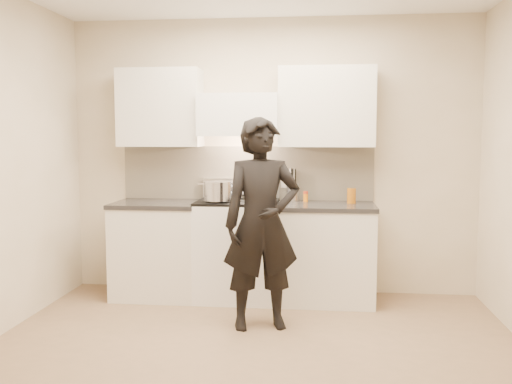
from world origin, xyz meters
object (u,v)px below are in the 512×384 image
stove (238,249)px  wok (252,187)px  counter_right (325,252)px  person (262,224)px  utensil_crock (293,191)px

stove → wok: 0.61m
stove → counter_right: bearing=0.0°
stove → person: person is taller
stove → utensil_crock: (0.51, 0.25, 0.54)m
counter_right → person: (-0.52, -0.81, 0.39)m
wok → utensil_crock: size_ratio=1.41×
stove → wok: (0.12, 0.14, 0.58)m
wok → person: size_ratio=0.26×
wok → person: 1.00m
stove → wok: bearing=50.1°
wok → utensil_crock: wok is taller
utensil_crock → wok: bearing=-165.5°
utensil_crock → person: person is taller
utensil_crock → person: bearing=-100.8°
stove → counter_right: size_ratio=1.04×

